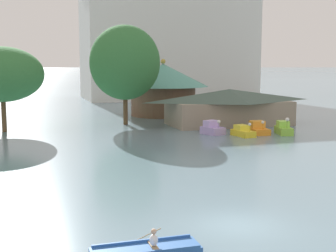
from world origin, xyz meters
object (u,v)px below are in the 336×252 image
(pedal_boat_lavender, at_px, (212,129))
(boathouse, at_px, (229,106))
(background_building_block, at_px, (167,40))
(pedal_boat_lime, at_px, (284,129))
(shoreline_tree_mid, at_px, (125,63))
(pedal_boat_yellow, at_px, (243,132))
(green_roof_pavilion, at_px, (163,85))
(pedal_boat_orange, at_px, (258,129))
(shoreline_tree_tall_left, at_px, (2,74))

(pedal_boat_lavender, xyz_separation_m, boathouse, (4.91, 6.59, 1.71))
(pedal_boat_lavender, relative_size, background_building_block, 0.08)
(pedal_boat_lime, bearing_deg, background_building_block, -168.84)
(pedal_boat_lime, bearing_deg, shoreline_tree_mid, -116.38)
(background_building_block, bearing_deg, shoreline_tree_mid, -113.51)
(pedal_boat_lavender, bearing_deg, pedal_boat_yellow, 29.80)
(pedal_boat_lavender, distance_m, pedal_boat_lime, 7.59)
(boathouse, relative_size, green_roof_pavilion, 1.21)
(pedal_boat_orange, xyz_separation_m, shoreline_tree_mid, (-11.91, 11.81, 7.04))
(pedal_boat_orange, xyz_separation_m, shoreline_tree_tall_left, (-25.97, 9.64, 5.76))
(pedal_boat_orange, height_order, background_building_block, background_building_block)
(pedal_boat_yellow, relative_size, pedal_boat_orange, 1.02)
(pedal_boat_lime, height_order, background_building_block, background_building_block)
(boathouse, distance_m, shoreline_tree_tall_left, 26.51)
(green_roof_pavilion, xyz_separation_m, background_building_block, (10.89, 33.51, 8.32))
(pedal_boat_lavender, height_order, shoreline_tree_tall_left, shoreline_tree_tall_left)
(boathouse, bearing_deg, shoreline_tree_tall_left, 176.06)
(shoreline_tree_mid, bearing_deg, pedal_boat_orange, -44.77)
(pedal_boat_orange, distance_m, pedal_boat_lime, 2.71)
(pedal_boat_lime, xyz_separation_m, shoreline_tree_tall_left, (-28.49, 10.62, 5.73))
(pedal_boat_lavender, xyz_separation_m, background_building_block, (11.09, 52.56, 12.07))
(green_roof_pavilion, relative_size, background_building_block, 0.35)
(pedal_boat_yellow, relative_size, shoreline_tree_mid, 0.25)
(pedal_boat_lime, distance_m, boathouse, 9.29)
(shoreline_tree_mid, distance_m, background_building_block, 46.08)
(pedal_boat_lime, relative_size, boathouse, 0.20)
(pedal_boat_lime, relative_size, shoreline_tree_mid, 0.26)
(pedal_boat_lime, height_order, boathouse, boathouse)
(green_roof_pavilion, bearing_deg, boathouse, -69.28)
(pedal_boat_lavender, height_order, boathouse, boathouse)
(shoreline_tree_tall_left, bearing_deg, boathouse, -3.94)
(boathouse, bearing_deg, shoreline_tree_mid, 161.81)
(green_roof_pavilion, height_order, shoreline_tree_tall_left, shoreline_tree_tall_left)
(pedal_boat_yellow, distance_m, boathouse, 9.29)
(background_building_block, bearing_deg, pedal_boat_orange, -96.74)
(pedal_boat_lavender, bearing_deg, pedal_boat_lime, 54.13)
(pedal_boat_orange, relative_size, green_roof_pavilion, 0.22)
(pedal_boat_lavender, xyz_separation_m, shoreline_tree_tall_left, (-21.24, 8.39, 5.71))
(boathouse, bearing_deg, pedal_boat_yellow, -105.42)
(green_roof_pavilion, distance_m, background_building_block, 36.21)
(pedal_boat_yellow, relative_size, background_building_block, 0.08)
(pedal_boat_yellow, xyz_separation_m, pedal_boat_lime, (4.77, -0.04, 0.11))
(pedal_boat_lavender, bearing_deg, boathouse, 124.53)
(green_roof_pavilion, height_order, background_building_block, background_building_block)
(shoreline_tree_tall_left, bearing_deg, pedal_boat_orange, -20.37)
(shoreline_tree_tall_left, distance_m, shoreline_tree_mid, 14.28)
(pedal_boat_yellow, distance_m, shoreline_tree_mid, 17.52)
(background_building_block, bearing_deg, pedal_boat_yellow, -98.93)
(pedal_boat_lime, bearing_deg, boathouse, -149.94)
(pedal_boat_orange, height_order, green_roof_pavilion, green_roof_pavilion)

